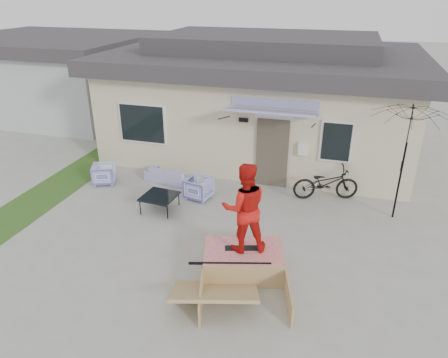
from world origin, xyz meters
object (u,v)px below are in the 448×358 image
(armchair_left, at_px, (104,173))
(skater, at_px, (245,207))
(coffee_table, at_px, (160,203))
(patio_umbrella, at_px, (404,156))
(skateboard, at_px, (244,248))
(loveseat, at_px, (170,173))
(bicycle, at_px, (326,180))
(armchair_right, at_px, (199,187))
(skate_ramp, at_px, (243,261))

(armchair_left, distance_m, skater, 6.14)
(coffee_table, xyz_separation_m, patio_umbrella, (6.08, 1.39, 1.53))
(skateboard, bearing_deg, skater, -106.89)
(armchair_left, bearing_deg, loveseat, -94.03)
(armchair_left, height_order, bicycle, bicycle)
(armchair_right, relative_size, bicycle, 0.38)
(bicycle, height_order, skater, skater)
(loveseat, bearing_deg, patio_umbrella, -173.89)
(loveseat, height_order, coffee_table, loveseat)
(armchair_left, height_order, skate_ramp, armchair_left)
(skate_ramp, distance_m, skateboard, 0.30)
(skateboard, bearing_deg, armchair_right, 108.32)
(armchair_right, height_order, patio_umbrella, patio_umbrella)
(armchair_right, bearing_deg, bicycle, 117.41)
(bicycle, distance_m, skater, 4.29)
(patio_umbrella, relative_size, skater, 1.14)
(armchair_left, bearing_deg, patio_umbrella, -111.24)
(skate_ramp, bearing_deg, loveseat, 115.56)
(skate_ramp, bearing_deg, patio_umbrella, 30.72)
(patio_umbrella, bearing_deg, skater, -134.14)
(loveseat, distance_m, skate_ramp, 5.00)
(bicycle, bearing_deg, armchair_left, 79.95)
(skate_ramp, bearing_deg, bicycle, 54.79)
(skateboard, distance_m, skater, 0.99)
(skate_ramp, distance_m, skater, 1.29)
(coffee_table, relative_size, bicycle, 0.47)
(loveseat, xyz_separation_m, armchair_right, (1.23, -0.79, 0.04))
(bicycle, distance_m, patio_umbrella, 2.23)
(patio_umbrella, xyz_separation_m, skate_ramp, (-3.23, -3.40, -1.47))
(coffee_table, bearing_deg, skate_ramp, -35.13)
(patio_umbrella, bearing_deg, loveseat, 176.80)
(skateboard, bearing_deg, armchair_left, 132.81)
(armchair_left, height_order, skateboard, armchair_left)
(armchair_left, relative_size, armchair_right, 0.97)
(bicycle, relative_size, skate_ramp, 0.84)
(coffee_table, height_order, patio_umbrella, patio_umbrella)
(coffee_table, relative_size, skateboard, 1.12)
(armchair_left, distance_m, patio_umbrella, 8.57)
(armchair_right, xyz_separation_m, patio_umbrella, (5.30, 0.42, 1.40))
(bicycle, bearing_deg, loveseat, 74.97)
(armchair_left, xyz_separation_m, skater, (5.20, -3.04, 1.22))
(bicycle, bearing_deg, armchair_right, 88.45)
(loveseat, bearing_deg, skate_ramp, 140.59)
(coffee_table, distance_m, skateboard, 3.46)
(patio_umbrella, distance_m, skateboard, 4.80)
(loveseat, xyz_separation_m, skate_ramp, (3.30, -3.76, -0.03))
(coffee_table, height_order, bicycle, bicycle)
(coffee_table, bearing_deg, skateboard, -34.55)
(loveseat, xyz_separation_m, skateboard, (3.29, -3.71, 0.27))
(loveseat, distance_m, coffee_table, 1.82)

